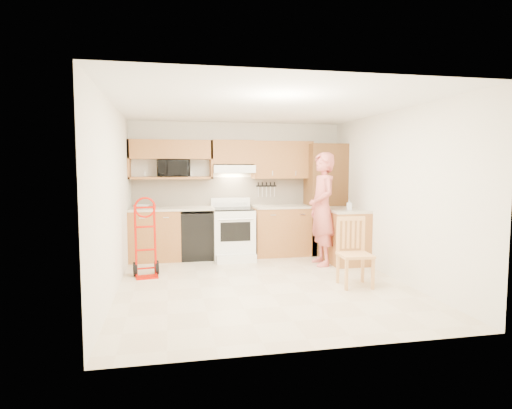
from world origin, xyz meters
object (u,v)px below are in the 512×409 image
object	(u,v)px
microwave	(173,168)
range	(233,229)
person	(322,209)
dining_chair	(355,252)
hand_truck	(146,241)

from	to	relation	value
microwave	range	world-z (taller)	microwave
person	dining_chair	distance (m)	1.44
range	hand_truck	size ratio (longest dim) A/B	0.99
microwave	range	xyz separation A→B (m)	(1.05, -0.30, -1.10)
microwave	person	distance (m)	2.77
range	dining_chair	xyz separation A→B (m)	(1.40, -2.13, -0.06)
range	person	world-z (taller)	person
microwave	person	xyz separation A→B (m)	(2.46, -1.07, -0.69)
range	dining_chair	distance (m)	2.55
range	hand_truck	world-z (taller)	hand_truck
microwave	dining_chair	world-z (taller)	microwave
microwave	dining_chair	bearing A→B (deg)	-49.78
microwave	range	distance (m)	1.55
person	range	bearing A→B (deg)	-117.82
person	hand_truck	size ratio (longest dim) A/B	1.75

